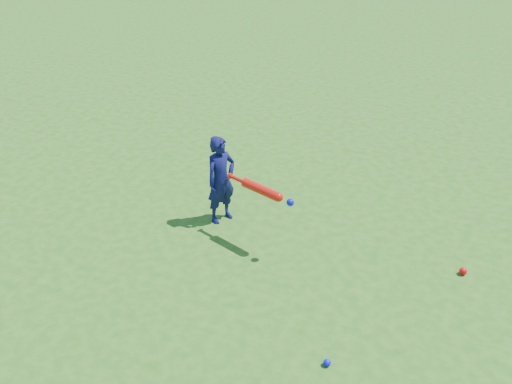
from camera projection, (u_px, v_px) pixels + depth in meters
The scene contains 5 objects.
ground at pixel (176, 216), 6.36m from camera, with size 80.00×80.00×0.00m, color #266217.
child at pixel (221, 180), 6.06m from camera, with size 0.36×0.24×0.99m, color #0F1047.
ground_ball_red at pixel (463, 271), 5.44m from camera, with size 0.07×0.07×0.07m, color red.
ground_ball_blue at pixel (327, 363), 4.45m from camera, with size 0.06×0.06×0.06m, color #0D0FE8.
bat_swing at pixel (264, 191), 5.58m from camera, with size 0.81×0.31×0.10m.
Camera 1 is at (2.99, -4.55, 3.42)m, focal length 40.00 mm.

